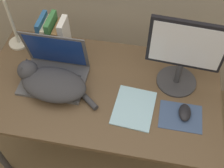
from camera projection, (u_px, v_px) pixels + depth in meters
name	position (u px, v px, depth m)	size (l,w,h in m)	color
desk	(100.00, 95.00, 1.68)	(1.37, 0.76, 0.76)	brown
laptop	(54.00, 71.00, 1.62)	(0.37, 0.28, 0.29)	#4C4C51
cat	(51.00, 83.00, 1.56)	(0.49, 0.26, 0.15)	#333338
external_monitor	(184.00, 54.00, 1.46)	(0.39, 0.23, 0.45)	#333338
mousepad	(180.00, 117.00, 1.50)	(0.23, 0.18, 0.00)	#384C75
computer_mouse	(185.00, 113.00, 1.49)	(0.07, 0.11, 0.03)	black
book_row	(54.00, 35.00, 1.73)	(0.17, 0.16, 0.24)	#285B93
desk_lamp	(9.00, 6.00, 1.56)	(0.17, 0.17, 0.48)	beige
notepad	(134.00, 108.00, 1.53)	(0.23, 0.28, 0.01)	#99C6E0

